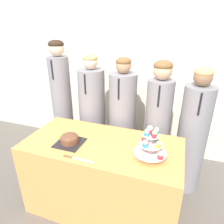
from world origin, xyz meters
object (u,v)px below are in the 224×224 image
(cake_knife, at_px, (73,158))
(student_4, at_px, (192,137))
(cupcake_stand, at_px, (150,143))
(student_2, at_px, (122,124))
(student_0, at_px, (63,107))
(round_cake, at_px, (69,139))
(student_1, at_px, (93,119))
(student_3, at_px, (157,128))

(cake_knife, xyz_separation_m, student_4, (0.93, 0.87, -0.11))
(cupcake_stand, xyz_separation_m, student_2, (-0.42, 0.65, -0.21))
(cake_knife, distance_m, student_4, 1.28)
(student_4, bearing_deg, student_2, 180.00)
(student_2, bearing_deg, student_0, -180.00)
(cake_knife, relative_size, student_2, 0.19)
(student_0, relative_size, student_2, 1.11)
(round_cake, distance_m, student_1, 0.70)
(student_1, relative_size, student_2, 1.01)
(round_cake, distance_m, student_3, 0.99)
(cupcake_stand, bearing_deg, student_2, 123.11)
(student_0, bearing_deg, round_cake, -53.67)
(student_0, distance_m, student_2, 0.80)
(student_3, distance_m, student_4, 0.38)
(cake_knife, bearing_deg, student_1, 104.32)
(student_2, bearing_deg, student_4, -0.00)
(student_2, bearing_deg, round_cake, -112.93)
(student_1, xyz_separation_m, student_4, (1.16, -0.00, -0.03))
(round_cake, height_order, student_1, student_1)
(round_cake, distance_m, student_0, 0.85)
(student_0, distance_m, student_3, 1.21)
(student_2, bearing_deg, cake_knife, -99.89)
(student_0, distance_m, student_4, 1.58)
(round_cake, xyz_separation_m, cake_knife, (0.14, -0.19, -0.04))
(cake_knife, height_order, student_3, student_3)
(student_3, bearing_deg, student_0, 180.00)
(student_1, bearing_deg, student_4, -0.00)
(student_2, bearing_deg, student_3, -0.00)
(student_2, height_order, student_3, student_2)
(round_cake, relative_size, student_3, 0.16)
(student_1, bearing_deg, student_0, -180.00)
(cake_knife, xyz_separation_m, student_1, (-0.23, 0.87, -0.08))
(cake_knife, bearing_deg, cupcake_stand, 20.99)
(cupcake_stand, relative_size, student_0, 0.17)
(cake_knife, bearing_deg, round_cake, 126.65)
(student_4, bearing_deg, student_1, 180.00)
(cupcake_stand, bearing_deg, student_0, 151.98)
(cupcake_stand, distance_m, student_0, 1.39)
(round_cake, bearing_deg, cake_knife, -53.11)
(cake_knife, height_order, student_1, student_1)
(student_1, relative_size, student_4, 1.05)
(student_1, distance_m, student_2, 0.38)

